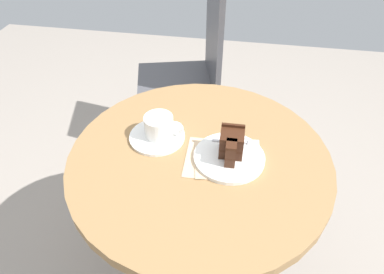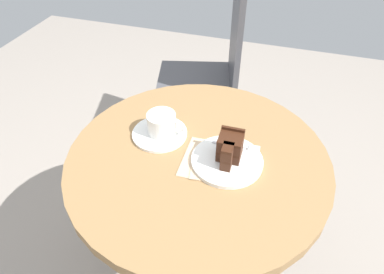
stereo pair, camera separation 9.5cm
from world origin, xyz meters
name	(u,v)px [view 1 (the left image)]	position (x,y,z in m)	size (l,w,h in m)	color
cafe_table	(199,183)	(0.00, 0.00, 0.59)	(0.74, 0.74, 0.70)	olive
saucer	(157,136)	(-0.13, 0.05, 0.71)	(0.16, 0.16, 0.01)	white
coffee_cup	(160,126)	(-0.13, 0.06, 0.75)	(0.11, 0.08, 0.06)	white
teaspoon	(164,147)	(-0.10, 0.01, 0.72)	(0.06, 0.08, 0.00)	silver
cake_plate	(229,156)	(0.08, 0.00, 0.71)	(0.20, 0.20, 0.01)	white
cake_slice	(231,144)	(0.09, 0.01, 0.75)	(0.06, 0.09, 0.08)	#422619
fork	(241,142)	(0.11, 0.06, 0.72)	(0.14, 0.02, 0.00)	silver
napkin	(218,159)	(0.05, -0.01, 0.71)	(0.19, 0.17, 0.00)	tan
cafe_chair	(195,64)	(-0.13, 0.75, 0.56)	(0.46, 0.46, 0.96)	#4C4C51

